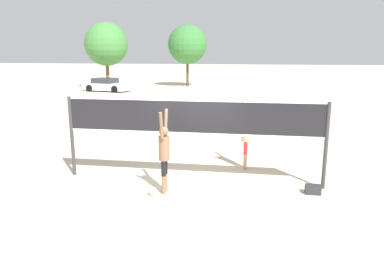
# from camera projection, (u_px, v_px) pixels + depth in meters

# --- Properties ---
(ground_plane) EXTENTS (200.00, 200.00, 0.00)m
(ground_plane) POSITION_uv_depth(u_px,v_px,m) (192.00, 181.00, 10.83)
(ground_plane) COLOR beige
(volleyball_net) EXTENTS (7.37, 0.11, 2.38)m
(volleyball_net) POSITION_uv_depth(u_px,v_px,m) (192.00, 123.00, 10.45)
(volleyball_net) COLOR #38383D
(volleyball_net) RESTS_ON ground_plane
(player_spiker) EXTENTS (0.28, 0.71, 2.21)m
(player_spiker) POSITION_uv_depth(u_px,v_px,m) (164.00, 150.00, 9.70)
(player_spiker) COLOR #8C664C
(player_spiker) RESTS_ON ground_plane
(player_blocker) EXTENTS (0.28, 0.72, 2.23)m
(player_blocker) POSITION_uv_depth(u_px,v_px,m) (246.00, 133.00, 11.73)
(player_blocker) COLOR tan
(player_blocker) RESTS_ON ground_plane
(volleyball) EXTENTS (0.22, 0.22, 0.22)m
(volleyball) POSITION_uv_depth(u_px,v_px,m) (153.00, 191.00, 9.75)
(volleyball) COLOR white
(volleyball) RESTS_ON ground_plane
(gear_bag) EXTENTS (0.39, 0.25, 0.24)m
(gear_bag) POSITION_uv_depth(u_px,v_px,m) (313.00, 189.00, 9.84)
(gear_bag) COLOR #2D2D33
(gear_bag) RESTS_ON ground_plane
(parked_car_near) EXTENTS (4.68, 2.69, 1.24)m
(parked_car_near) POSITION_uv_depth(u_px,v_px,m) (107.00, 85.00, 35.11)
(parked_car_near) COLOR silver
(parked_car_near) RESTS_ON ground_plane
(tree_left_cluster) EXTENTS (4.08, 4.08, 6.42)m
(tree_left_cluster) POSITION_uv_depth(u_px,v_px,m) (187.00, 45.00, 39.19)
(tree_left_cluster) COLOR #4C3823
(tree_left_cluster) RESTS_ON ground_plane
(tree_right_cluster) EXTENTS (4.31, 4.31, 6.53)m
(tree_right_cluster) POSITION_uv_depth(u_px,v_px,m) (106.00, 44.00, 37.41)
(tree_right_cluster) COLOR brown
(tree_right_cluster) RESTS_ON ground_plane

